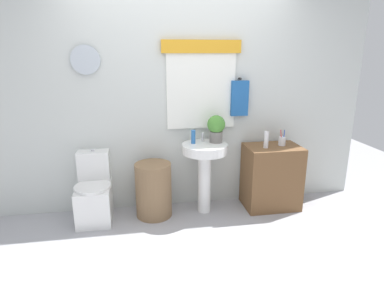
% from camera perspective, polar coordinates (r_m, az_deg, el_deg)
% --- Properties ---
extents(ground_plane, '(8.00, 8.00, 0.00)m').
position_cam_1_polar(ground_plane, '(3.12, 1.05, -19.10)').
color(ground_plane, '#A3A3A8').
extents(back_wall, '(4.40, 0.18, 2.60)m').
position_cam_1_polar(back_wall, '(3.72, -2.05, 8.42)').
color(back_wall, silver).
rests_on(back_wall, ground_plane).
extents(toilet, '(0.38, 0.51, 0.76)m').
position_cam_1_polar(toilet, '(3.74, -16.77, -8.42)').
color(toilet, white).
rests_on(toilet, ground_plane).
extents(laundry_hamper, '(0.40, 0.40, 0.61)m').
position_cam_1_polar(laundry_hamper, '(3.67, -6.77, -8.01)').
color(laundry_hamper, '#846647').
rests_on(laundry_hamper, ground_plane).
extents(pedestal_sink, '(0.51, 0.51, 0.81)m').
position_cam_1_polar(pedestal_sink, '(3.63, 2.23, -3.14)').
color(pedestal_sink, white).
rests_on(pedestal_sink, ground_plane).
extents(faucet, '(0.03, 0.03, 0.10)m').
position_cam_1_polar(faucet, '(3.67, 1.89, 1.23)').
color(faucet, silver).
rests_on(faucet, pedestal_sink).
extents(wooden_cabinet, '(0.63, 0.44, 0.75)m').
position_cam_1_polar(wooden_cabinet, '(3.95, 13.77, -5.59)').
color(wooden_cabinet, brown).
rests_on(wooden_cabinet, ground_plane).
extents(soap_bottle, '(0.05, 0.05, 0.15)m').
position_cam_1_polar(soap_bottle, '(3.57, 0.23, 1.28)').
color(soap_bottle, '#2D6BB7').
rests_on(soap_bottle, pedestal_sink).
extents(potted_plant, '(0.20, 0.20, 0.31)m').
position_cam_1_polar(potted_plant, '(3.61, 4.27, 2.93)').
color(potted_plant, slate).
rests_on(potted_plant, pedestal_sink).
extents(lotion_bottle, '(0.05, 0.05, 0.19)m').
position_cam_1_polar(lotion_bottle, '(3.73, 12.93, 0.76)').
color(lotion_bottle, white).
rests_on(lotion_bottle, wooden_cabinet).
extents(toothbrush_cup, '(0.08, 0.08, 0.19)m').
position_cam_1_polar(toothbrush_cup, '(3.88, 15.56, 0.52)').
color(toothbrush_cup, silver).
rests_on(toothbrush_cup, wooden_cabinet).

